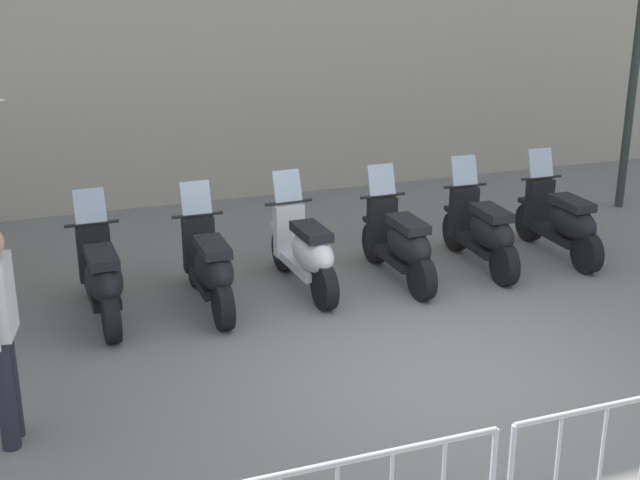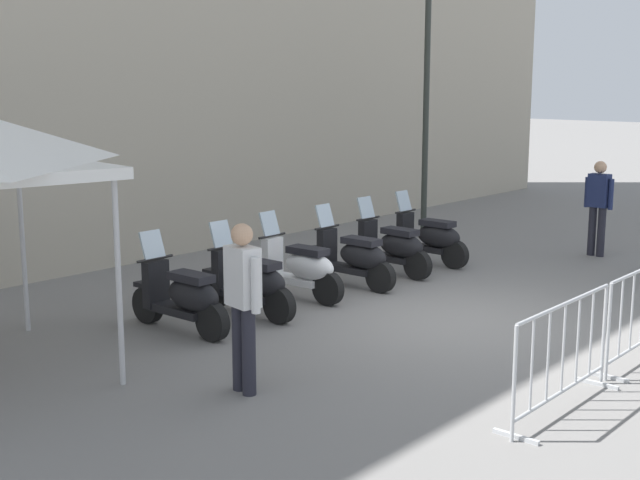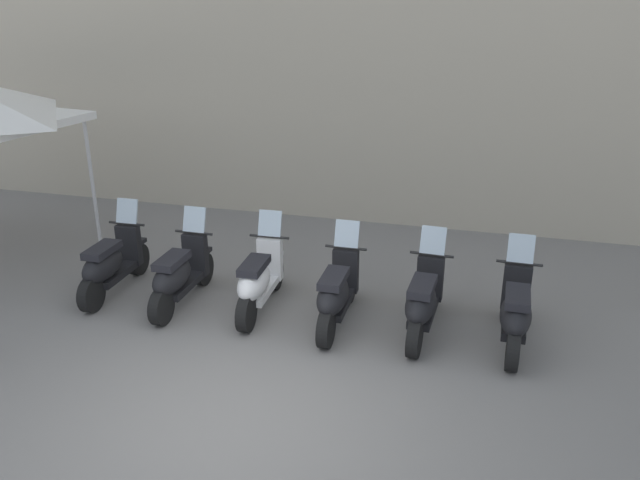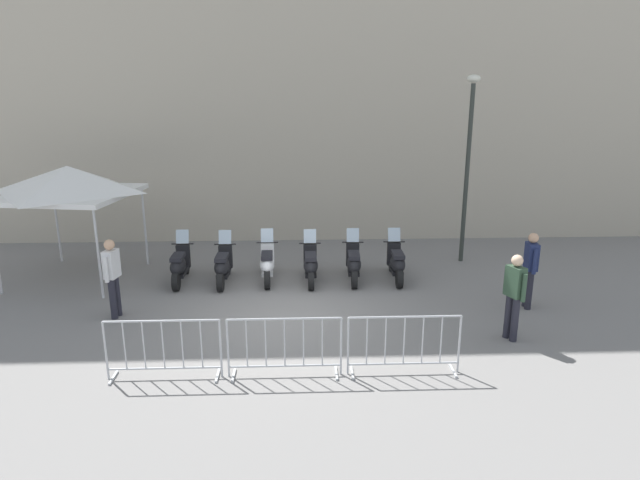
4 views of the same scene
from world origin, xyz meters
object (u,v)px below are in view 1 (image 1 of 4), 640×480
motorcycle_1 (210,268)px  motorcycle_2 (306,252)px  motorcycle_3 (401,244)px  motorcycle_4 (483,232)px  motorcycle_5 (562,222)px  motorcycle_0 (102,278)px

motorcycle_1 → motorcycle_2: same height
motorcycle_1 → motorcycle_3: bearing=8.7°
motorcycle_1 → motorcycle_4: 3.28m
motorcycle_4 → motorcycle_5: 1.10m
motorcycle_0 → motorcycle_5: 5.46m
motorcycle_0 → motorcycle_3: 3.28m
motorcycle_5 → motorcycle_2: bearing=-172.5°
motorcycle_0 → motorcycle_5: bearing=8.4°
motorcycle_0 → motorcycle_3: same height
motorcycle_4 → motorcycle_1: bearing=-170.4°
motorcycle_3 → motorcycle_5: size_ratio=1.00×
motorcycle_3 → motorcycle_4: size_ratio=1.00×
motorcycle_1 → motorcycle_4: (3.23, 0.55, 0.00)m
motorcycle_1 → motorcycle_5: 4.37m
motorcycle_2 → motorcycle_5: 3.28m
motorcycle_0 → motorcycle_5: (5.41, 0.80, 0.00)m
motorcycle_0 → motorcycle_3: (3.26, 0.41, 0.00)m
motorcycle_0 → motorcycle_2: 2.19m
motorcycle_1 → motorcycle_3: (2.16, 0.33, 0.00)m
motorcycle_0 → motorcycle_4: same height
motorcycle_4 → motorcycle_5: (1.08, 0.17, 0.00)m
motorcycle_1 → motorcycle_4: size_ratio=1.00×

